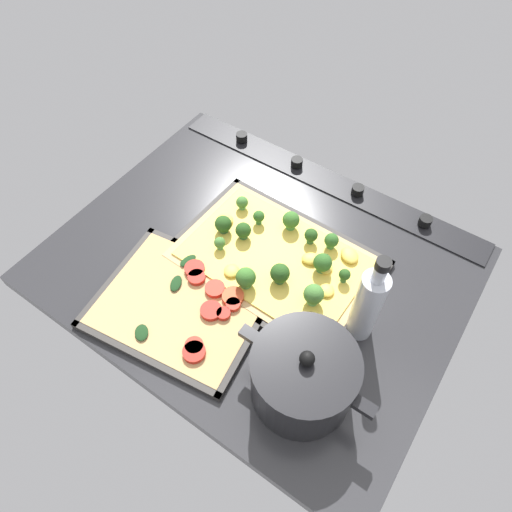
{
  "coord_description": "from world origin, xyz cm",
  "views": [
    {
      "loc": [
        -30.84,
        44.91,
        77.07
      ],
      "look_at": [
        -0.53,
        0.96,
        3.87
      ],
      "focal_mm": 32.19,
      "sensor_mm": 36.0,
      "label": 1
    }
  ],
  "objects": [
    {
      "name": "ground_plane",
      "position": [
        0.0,
        0.0,
        -1.5
      ],
      "size": [
        81.3,
        64.67,
        3.0
      ],
      "primitive_type": "cube",
      "color": "#28282B"
    },
    {
      "name": "stove_control_panel",
      "position": [
        -0.0,
        -28.83,
        0.55
      ],
      "size": [
        78.05,
        7.0,
        2.6
      ],
      "color": "black",
      "rests_on": "ground_plane"
    },
    {
      "name": "baking_tray_front",
      "position": [
        -2.93,
        -2.08,
        0.36
      ],
      "size": [
        41.32,
        28.85,
        1.3
      ],
      "color": "#33302D",
      "rests_on": "ground_plane"
    },
    {
      "name": "broccoli_pizza",
      "position": [
        -3.29,
        -2.26,
        2.01
      ],
      "size": [
        38.87,
        26.39,
        6.09
      ],
      "color": "tan",
      "rests_on": "baking_tray_front"
    },
    {
      "name": "baking_tray_back",
      "position": [
        6.15,
        16.69,
        0.37
      ],
      "size": [
        34.8,
        30.12,
        1.3
      ],
      "color": "#33302D",
      "rests_on": "ground_plane"
    },
    {
      "name": "veggie_pizza_back",
      "position": [
        5.38,
        16.26,
        1.12
      ],
      "size": [
        32.09,
        27.41,
        1.9
      ],
      "color": "tan",
      "rests_on": "baking_tray_back"
    },
    {
      "name": "cooking_pot",
      "position": [
        -21.36,
        17.82,
        6.12
      ],
      "size": [
        24.15,
        17.29,
        14.52
      ],
      "color": "black",
      "rests_on": "ground_plane"
    },
    {
      "name": "oil_bottle",
      "position": [
        -24.17,
        1.71,
        9.03
      ],
      "size": [
        4.83,
        4.83,
        21.79
      ],
      "color": "#B7BCC6",
      "rests_on": "ground_plane"
    }
  ]
}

